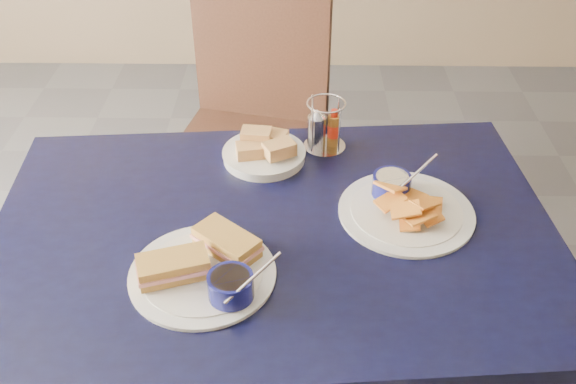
{
  "coord_description": "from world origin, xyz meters",
  "views": [
    {
      "loc": [
        -0.1,
        -0.95,
        1.67
      ],
      "look_at": [
        -0.12,
        0.18,
        0.82
      ],
      "focal_mm": 40.0,
      "sensor_mm": 36.0,
      "label": 1
    }
  ],
  "objects_px": {
    "plantain_plate": "(403,203)",
    "bread_basket": "(264,151)",
    "sandwich_plate": "(207,267)",
    "condiment_caddy": "(323,129)",
    "dining_table": "(275,249)",
    "chair_far": "(249,111)"
  },
  "relations": [
    {
      "from": "condiment_caddy",
      "to": "chair_far",
      "type": "bearing_deg",
      "value": 115.17
    },
    {
      "from": "plantain_plate",
      "to": "bread_basket",
      "type": "relative_size",
      "value": 1.49
    },
    {
      "from": "bread_basket",
      "to": "condiment_caddy",
      "type": "relative_size",
      "value": 1.53
    },
    {
      "from": "chair_far",
      "to": "bread_basket",
      "type": "height_order",
      "value": "chair_far"
    },
    {
      "from": "sandwich_plate",
      "to": "condiment_caddy",
      "type": "distance_m",
      "value": 0.54
    },
    {
      "from": "plantain_plate",
      "to": "sandwich_plate",
      "type": "bearing_deg",
      "value": -152.23
    },
    {
      "from": "chair_far",
      "to": "plantain_plate",
      "type": "relative_size",
      "value": 3.2
    },
    {
      "from": "sandwich_plate",
      "to": "plantain_plate",
      "type": "bearing_deg",
      "value": 27.77
    },
    {
      "from": "dining_table",
      "to": "sandwich_plate",
      "type": "bearing_deg",
      "value": -130.83
    },
    {
      "from": "dining_table",
      "to": "plantain_plate",
      "type": "xyz_separation_m",
      "value": [
        0.29,
        0.07,
        0.08
      ]
    },
    {
      "from": "dining_table",
      "to": "chair_far",
      "type": "relative_size",
      "value": 1.33
    },
    {
      "from": "dining_table",
      "to": "sandwich_plate",
      "type": "xyz_separation_m",
      "value": [
        -0.13,
        -0.15,
        0.09
      ]
    },
    {
      "from": "plantain_plate",
      "to": "chair_far",
      "type": "bearing_deg",
      "value": 118.38
    },
    {
      "from": "dining_table",
      "to": "bread_basket",
      "type": "bearing_deg",
      "value": 97.12
    },
    {
      "from": "bread_basket",
      "to": "condiment_caddy",
      "type": "xyz_separation_m",
      "value": [
        0.15,
        0.06,
        0.03
      ]
    },
    {
      "from": "chair_far",
      "to": "dining_table",
      "type": "bearing_deg",
      "value": -81.91
    },
    {
      "from": "dining_table",
      "to": "condiment_caddy",
      "type": "xyz_separation_m",
      "value": [
        0.12,
        0.33,
        0.12
      ]
    },
    {
      "from": "sandwich_plate",
      "to": "bread_basket",
      "type": "xyz_separation_m",
      "value": [
        0.1,
        0.42,
        0.0
      ]
    },
    {
      "from": "bread_basket",
      "to": "dining_table",
      "type": "bearing_deg",
      "value": -82.88
    },
    {
      "from": "chair_far",
      "to": "bread_basket",
      "type": "bearing_deg",
      "value": -81.43
    },
    {
      "from": "sandwich_plate",
      "to": "bread_basket",
      "type": "relative_size",
      "value": 1.51
    },
    {
      "from": "dining_table",
      "to": "plantain_plate",
      "type": "relative_size",
      "value": 4.24
    }
  ]
}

